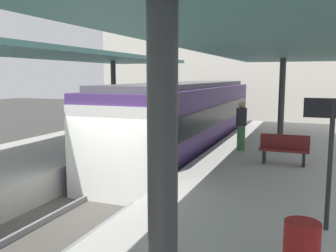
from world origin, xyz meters
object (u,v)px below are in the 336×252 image
object	(u,v)px
platform_bench	(284,149)
passenger_near_bench	(241,125)
platform_sign	(332,134)
commuter_train	(188,119)

from	to	relation	value
platform_bench	passenger_near_bench	distance (m)	2.27
platform_bench	passenger_near_bench	size ratio (longest dim) A/B	0.82
platform_sign	passenger_near_bench	world-z (taller)	platform_sign
platform_sign	passenger_near_bench	xyz separation A→B (m)	(-2.53, 6.20, -0.74)
platform_sign	passenger_near_bench	bearing A→B (deg)	112.22
platform_bench	passenger_near_bench	world-z (taller)	passenger_near_bench
commuter_train	platform_sign	bearing A→B (deg)	-58.39
passenger_near_bench	platform_bench	bearing A→B (deg)	-46.31
platform_bench	platform_sign	xyz separation A→B (m)	(0.99, -4.58, 1.16)
passenger_near_bench	platform_sign	bearing A→B (deg)	-67.78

